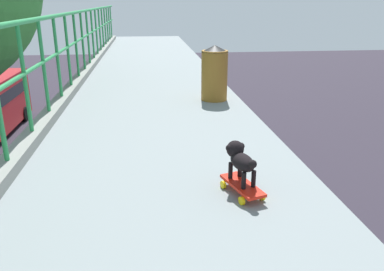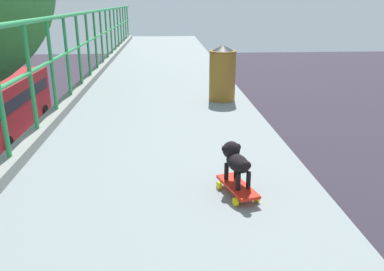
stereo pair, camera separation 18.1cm
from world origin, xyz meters
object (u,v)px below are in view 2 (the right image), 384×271
(toy_skateboard, at_px, (237,187))
(small_dog, at_px, (236,159))
(litter_bin, at_px, (222,73))
(city_bus, at_px, (1,106))

(toy_skateboard, relative_size, small_dog, 1.26)
(litter_bin, bearing_deg, small_dog, -96.05)
(city_bus, xyz_separation_m, small_dog, (10.12, -19.74, 4.61))
(toy_skateboard, height_order, small_dog, small_dog)
(toy_skateboard, bearing_deg, litter_bin, 84.28)
(small_dog, distance_m, litter_bin, 3.04)
(toy_skateboard, height_order, litter_bin, litter_bin)
(city_bus, relative_size, toy_skateboard, 21.76)
(city_bus, relative_size, small_dog, 27.36)
(city_bus, distance_m, litter_bin, 20.27)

